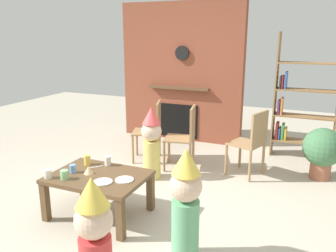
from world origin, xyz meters
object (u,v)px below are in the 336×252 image
object	(u,v)px
paper_cup_far_left	(87,160)
child_in_pink	(186,202)
coffee_table	(99,181)
dining_chair_left	(152,127)
paper_plate_rear	(124,180)
paper_cup_near_left	(64,175)
child_with_cone_hat	(95,238)
birthday_cake_slice	(89,170)
paper_cup_far_right	(48,174)
dining_chair_middle	(186,134)
paper_cup_near_right	(108,161)
bookshelf	(300,103)
paper_cup_center	(73,169)
potted_plant_tall	(323,150)
child_by_the_chairs	(152,141)
dining_chair_right	(252,140)
paper_plate_front	(103,182)

from	to	relation	value
paper_cup_far_left	child_in_pink	xyz separation A→B (m)	(1.35, -0.51, 0.01)
coffee_table	child_in_pink	xyz separation A→B (m)	(1.07, -0.31, 0.14)
child_in_pink	dining_chair_left	world-z (taller)	child_in_pink
paper_plate_rear	paper_cup_near_left	bearing A→B (deg)	-159.90
paper_plate_rear	child_with_cone_hat	size ratio (longest dim) A/B	0.19
coffee_table	paper_cup_far_left	xyz separation A→B (m)	(-0.28, 0.20, 0.13)
paper_plate_rear	birthday_cake_slice	bearing A→B (deg)	179.34
paper_cup_far_right	dining_chair_middle	bearing A→B (deg)	66.89
paper_cup_near_right	dining_chair_left	size ratio (longest dim) A/B	0.12
bookshelf	dining_chair_left	xyz separation A→B (m)	(-1.99, -1.03, -0.35)
paper_cup_center	paper_plate_rear	world-z (taller)	paper_cup_center
paper_cup_far_right	birthday_cake_slice	world-z (taller)	paper_cup_far_right
potted_plant_tall	dining_chair_left	bearing A→B (deg)	-174.06
paper_cup_near_right	birthday_cake_slice	bearing A→B (deg)	-101.79
paper_cup_far_left	potted_plant_tall	distance (m)	2.99
bookshelf	child_by_the_chairs	xyz separation A→B (m)	(-1.70, -1.65, -0.35)
coffee_table	child_with_cone_hat	xyz separation A→B (m)	(0.68, -1.03, 0.12)
child_by_the_chairs	dining_chair_left	size ratio (longest dim) A/B	1.06
paper_cup_far_right	paper_plate_rear	size ratio (longest dim) A/B	0.49
paper_cup_center	child_in_pink	xyz separation A→B (m)	(1.36, -0.26, 0.02)
paper_cup_center	paper_cup_far_right	size ratio (longest dim) A/B	0.95
paper_cup_near_right	child_with_cone_hat	bearing A→B (deg)	-60.50
paper_cup_near_left	dining_chair_left	bearing A→B (deg)	88.83
paper_cup_far_right	paper_plate_rear	world-z (taller)	paper_cup_far_right
dining_chair_right	potted_plant_tall	xyz separation A→B (m)	(0.86, 0.29, -0.11)
child_with_cone_hat	dining_chair_middle	size ratio (longest dim) A/B	1.06
paper_plate_front	dining_chair_right	bearing A→B (deg)	58.13
child_in_pink	potted_plant_tall	distance (m)	2.51
paper_cup_center	child_with_cone_hat	bearing A→B (deg)	-45.66
bookshelf	birthday_cake_slice	distance (m)	3.37
child_with_cone_hat	dining_chair_middle	world-z (taller)	child_with_cone_hat
child_by_the_chairs	dining_chair_middle	size ratio (longest dim) A/B	1.06
paper_plate_front	dining_chair_left	size ratio (longest dim) A/B	0.21
paper_cup_near_right	paper_plate_rear	distance (m)	0.47
paper_cup_center	paper_plate_rear	xyz separation A→B (m)	(0.60, 0.04, -0.04)
paper_cup_far_left	paper_cup_far_right	world-z (taller)	paper_cup_far_left
paper_cup_near_right	paper_cup_center	bearing A→B (deg)	-125.56
dining_chair_left	child_by_the_chairs	bearing A→B (deg)	95.89
paper_cup_far_left	child_by_the_chairs	xyz separation A→B (m)	(0.35, 0.90, -0.00)
birthday_cake_slice	bookshelf	bearing A→B (deg)	55.54
dining_chair_left	dining_chair_middle	xyz separation A→B (m)	(0.58, -0.13, 0.00)
dining_chair_left	dining_chair_middle	bearing A→B (deg)	148.19
birthday_cake_slice	dining_chair_middle	bearing A→B (deg)	73.12
paper_cup_near_left	birthday_cake_slice	size ratio (longest dim) A/B	0.94
paper_plate_rear	dining_chair_right	distance (m)	1.94
paper_cup_near_right	bookshelf	bearing A→B (deg)	53.52
dining_chair_left	bookshelf	bearing A→B (deg)	-171.57
birthday_cake_slice	paper_plate_front	bearing A→B (deg)	-26.52
coffee_table	paper_cup_center	bearing A→B (deg)	-170.31
paper_cup_near_left	paper_plate_rear	xyz separation A→B (m)	(0.57, 0.21, -0.04)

